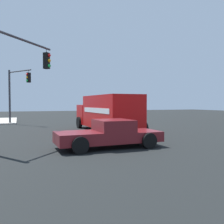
# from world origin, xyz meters

# --- Properties ---
(ground_plane) EXTENTS (100.00, 100.00, 0.00)m
(ground_plane) POSITION_xyz_m (0.00, 0.00, 0.00)
(ground_plane) COLOR black
(delivery_truck) EXTENTS (8.44, 3.07, 2.78)m
(delivery_truck) POSITION_xyz_m (2.06, -0.85, 1.46)
(delivery_truck) COLOR red
(delivery_truck) RESTS_ON ground
(traffic_light_primary) EXTENTS (3.13, 2.16, 5.52)m
(traffic_light_primary) POSITION_xyz_m (-7.16, -7.41, 3.75)
(traffic_light_primary) COLOR #38383D
(traffic_light_primary) RESTS_ON sidewalk_corner_near
(traffic_light_secondary) EXTENTS (3.76, 3.17, 5.69)m
(traffic_light_secondary) POSITION_xyz_m (6.92, -7.42, 3.79)
(traffic_light_secondary) COLOR #38383D
(traffic_light_secondary) RESTS_ON ground
(pickup_maroon) EXTENTS (2.33, 5.24, 1.38)m
(pickup_maroon) POSITION_xyz_m (8.47, -3.01, 0.73)
(pickup_maroon) COLOR maroon
(pickup_maroon) RESTS_ON ground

